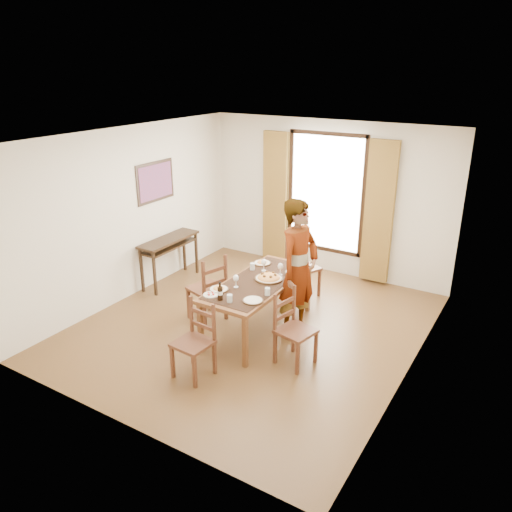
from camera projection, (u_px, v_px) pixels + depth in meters
The scene contains 22 objects.
ground at pixel (252, 326), 7.25m from camera, with size 5.00×5.00×0.00m, color #473116.
room_shell at pixel (256, 222), 6.80m from camera, with size 4.60×5.10×2.74m.
console_table at pixel (169, 245), 8.47m from camera, with size 0.38×1.20×0.80m.
dining_table at pixel (259, 285), 6.91m from camera, with size 0.81×1.90×0.76m.
chair_west at pixel (208, 290), 7.26m from camera, with size 0.57×0.57×1.03m.
chair_north at pixel (301, 269), 8.04m from camera, with size 0.59×0.59×1.00m.
chair_south at pixel (195, 343), 5.97m from camera, with size 0.45×0.45×0.94m.
chair_east at pixel (294, 331), 6.23m from camera, with size 0.51×0.51×0.96m.
man at pixel (299, 270), 6.71m from camera, with size 0.56×0.77×1.95m, color gray.
plate_sw at pixel (219, 288), 6.61m from camera, with size 0.27×0.27×0.05m, color silver, non-canonical shape.
plate_se at pixel (253, 299), 6.30m from camera, with size 0.27×0.27×0.05m, color silver, non-canonical shape.
plate_nw at pixel (262, 262), 7.47m from camera, with size 0.27×0.27×0.05m, color silver, non-canonical shape.
plate_ne at pixel (294, 271), 7.15m from camera, with size 0.27×0.27×0.05m, color silver, non-canonical shape.
pasta_platter at pixel (269, 276), 6.92m from camera, with size 0.40×0.40×0.10m, color red, non-canonical shape.
caprese_plate at pixel (211, 294), 6.46m from camera, with size 0.20×0.20×0.04m, color silver, non-canonical shape.
wine_glass_a at pixel (236, 281), 6.66m from camera, with size 0.08×0.08×0.18m, color white, non-canonical shape.
wine_glass_b at pixel (280, 269), 7.05m from camera, with size 0.08×0.08×0.18m, color white, non-canonical shape.
wine_glass_c at pixel (264, 265), 7.19m from camera, with size 0.08×0.08×0.18m, color white, non-canonical shape.
tumbler_a at pixel (267, 292), 6.45m from camera, with size 0.07×0.07×0.10m, color silver.
tumbler_b at pixel (252, 266), 7.25m from camera, with size 0.07×0.07×0.10m, color silver.
tumbler_c at pixel (230, 298), 6.27m from camera, with size 0.07×0.07×0.10m, color silver.
wine_bottle at pixel (220, 291), 6.30m from camera, with size 0.07×0.07×0.25m, color black, non-canonical shape.
Camera 1 is at (3.37, -5.43, 3.57)m, focal length 35.00 mm.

